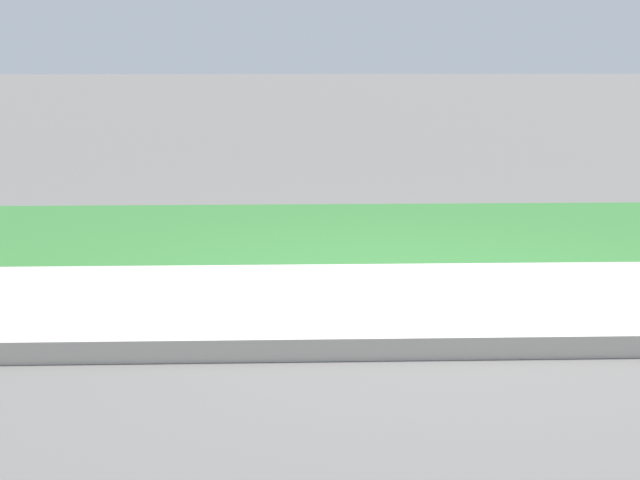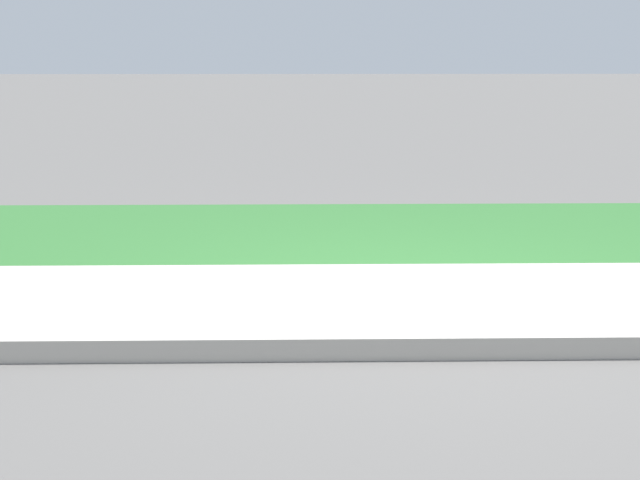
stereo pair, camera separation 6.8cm
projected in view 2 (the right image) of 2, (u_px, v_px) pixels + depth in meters
ground_plane at (408, 301)px, 5.67m from camera, size 120.00×120.00×0.00m
sidewalk_pavement at (408, 300)px, 5.67m from camera, size 18.00×1.93×0.01m
grass_verge at (378, 229)px, 7.94m from camera, size 18.00×2.70×0.01m
street_curb at (432, 345)px, 4.63m from camera, size 18.00×0.16×0.12m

